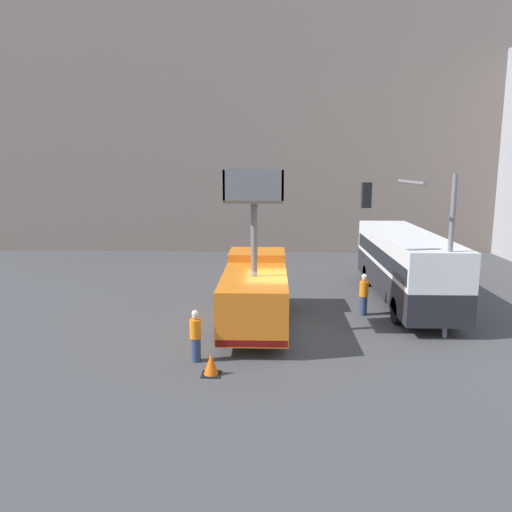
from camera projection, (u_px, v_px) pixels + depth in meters
The scene contains 8 objects.
ground_plane at pixel (279, 334), 19.02m from camera, with size 120.00×120.00×0.00m, color #424244.
building_backdrop_far at pixel (276, 107), 39.91m from camera, with size 44.00×10.00×21.80m.
utility_truck at pixel (255, 289), 19.77m from camera, with size 2.43×7.23×6.20m.
city_bus at pixel (405, 262), 23.15m from camera, with size 2.53×10.51×3.26m.
traffic_light_pole at pixel (420, 229), 17.93m from camera, with size 3.36×3.11×6.05m.
road_worker_near_truck at pixel (196, 336), 16.26m from camera, with size 0.38×0.38×1.74m.
road_worker_directing at pixel (364, 295), 21.30m from camera, with size 0.38×0.38×1.81m.
traffic_cone_near_truck at pixel (211, 365), 15.30m from camera, with size 0.59×0.59×0.67m.
Camera 1 is at (-0.30, -18.19, 6.37)m, focal length 35.00 mm.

